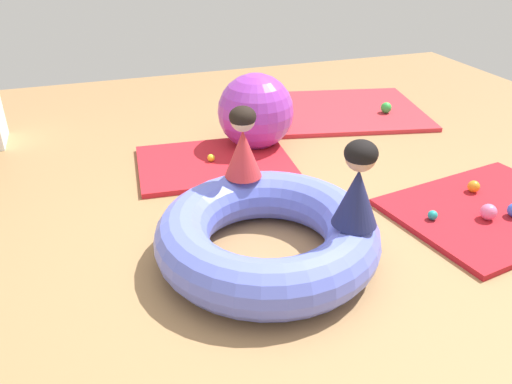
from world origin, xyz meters
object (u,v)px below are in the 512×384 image
(child_in_red, at_px, (243,143))
(play_ball_red, at_px, (246,170))
(play_ball_orange, at_px, (474,186))
(exercise_ball_large, at_px, (256,112))
(inflatable_cushion, at_px, (267,235))
(play_ball_green, at_px, (386,108))
(child_in_navy, at_px, (358,185))
(play_ball_teal, at_px, (433,215))
(play_ball_yellow, at_px, (211,158))
(play_ball_pink, at_px, (488,212))

(child_in_red, xyz_separation_m, play_ball_red, (0.18, 0.53, -0.46))
(play_ball_orange, xyz_separation_m, exercise_ball_large, (-1.18, 1.35, 0.24))
(inflatable_cushion, xyz_separation_m, play_ball_green, (1.94, 1.89, -0.06))
(child_in_navy, distance_m, exercise_ball_large, 1.86)
(play_ball_red, height_order, play_ball_orange, play_ball_orange)
(play_ball_red, bearing_deg, child_in_navy, -80.59)
(play_ball_green, bearing_deg, inflatable_cushion, -135.75)
(play_ball_orange, height_order, exercise_ball_large, exercise_ball_large)
(play_ball_red, bearing_deg, child_in_red, -108.81)
(play_ball_teal, xyz_separation_m, exercise_ball_large, (-0.67, 1.58, 0.25))
(child_in_red, xyz_separation_m, exercise_ball_large, (0.46, 1.11, -0.22))
(play_ball_red, bearing_deg, play_ball_yellow, 120.65)
(play_ball_green, height_order, play_ball_orange, play_ball_green)
(child_in_red, bearing_deg, play_ball_orange, -175.22)
(inflatable_cushion, xyz_separation_m, play_ball_pink, (1.48, -0.11, -0.06))
(play_ball_teal, distance_m, play_ball_pink, 0.36)
(play_ball_pink, height_order, exercise_ball_large, exercise_ball_large)
(play_ball_pink, xyz_separation_m, exercise_ball_large, (-1.02, 1.69, 0.23))
(play_ball_teal, bearing_deg, child_in_red, 157.15)
(play_ball_green, distance_m, play_ball_teal, 2.05)
(inflatable_cushion, bearing_deg, play_ball_teal, 0.14)
(child_in_navy, bearing_deg, play_ball_green, 37.96)
(inflatable_cushion, bearing_deg, play_ball_yellow, 89.91)
(play_ball_pink, relative_size, exercise_ball_large, 0.16)
(play_ball_yellow, bearing_deg, play_ball_green, 16.07)
(play_ball_yellow, xyz_separation_m, play_ball_green, (1.94, 0.56, 0.02))
(play_ball_pink, bearing_deg, child_in_navy, -171.87)
(play_ball_red, bearing_deg, play_ball_orange, -28.28)
(play_ball_green, bearing_deg, exercise_ball_large, -168.34)
(child_in_red, height_order, play_ball_pink, child_in_red)
(play_ball_orange, bearing_deg, play_ball_green, 79.89)
(child_in_red, height_order, play_ball_orange, child_in_red)
(play_ball_red, bearing_deg, play_ball_green, 26.64)
(play_ball_orange, bearing_deg, inflatable_cushion, -172.00)
(child_in_red, distance_m, play_ball_green, 2.43)
(child_in_navy, distance_m, play_ball_orange, 1.41)
(child_in_red, xyz_separation_m, play_ball_green, (1.93, 1.41, -0.44))
(play_ball_red, height_order, play_ball_pink, play_ball_pink)
(play_ball_red, xyz_separation_m, play_ball_pink, (1.29, -1.12, 0.01))
(play_ball_yellow, relative_size, play_ball_green, 0.56)
(inflatable_cushion, relative_size, play_ball_red, 17.02)
(play_ball_red, distance_m, play_ball_green, 1.96)
(play_ball_green, bearing_deg, child_in_navy, -125.56)
(child_in_red, bearing_deg, play_ball_pink, 171.70)
(child_in_navy, distance_m, play_ball_yellow, 1.71)
(child_in_navy, xyz_separation_m, play_ball_red, (-0.21, 1.27, -0.47))
(play_ball_red, bearing_deg, exercise_ball_large, 64.44)
(play_ball_orange, bearing_deg, play_ball_teal, -155.64)
(child_in_red, relative_size, play_ball_red, 6.07)
(child_in_navy, distance_m, play_ball_green, 2.68)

